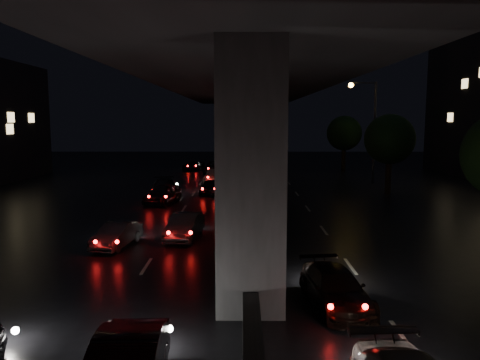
{
  "coord_description": "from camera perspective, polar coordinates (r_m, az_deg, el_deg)",
  "views": [
    {
      "loc": [
        -0.24,
        -23.71,
        5.7
      ],
      "look_at": [
        -0.38,
        5.97,
        1.86
      ],
      "focal_mm": 35.0,
      "sensor_mm": 36.0,
      "label": 1
    }
  ],
  "objects": [
    {
      "name": "median_barrier",
      "position": [
        29.19,
        0.74,
        -3.04
      ],
      "size": [
        0.45,
        70.0,
        0.85
      ],
      "primitive_type": "cube",
      "color": "#303032",
      "rests_on": "ground"
    },
    {
      "name": "car_3",
      "position": [
        15.01,
        11.56,
        -12.81
      ],
      "size": [
        2.06,
        4.05,
        1.13
      ],
      "primitive_type": "imported",
      "rotation": [
        0.0,
        0.0,
        0.13
      ],
      "color": "black",
      "rests_on": "ground"
    },
    {
      "name": "tree_c",
      "position": [
        37.47,
        17.78,
        4.72
      ],
      "size": [
        3.8,
        3.8,
        6.12
      ],
      "color": "black",
      "rests_on": "ground"
    },
    {
      "name": "car_11",
      "position": [
        53.48,
        -5.71,
        1.79
      ],
      "size": [
        2.47,
        4.12,
        1.07
      ],
      "primitive_type": "imported",
      "rotation": [
        0.0,
        0.0,
        -0.19
      ],
      "color": "black",
      "rests_on": "ground"
    },
    {
      "name": "ground",
      "position": [
        24.39,
        0.83,
        -6.15
      ],
      "size": [
        120.0,
        120.0,
        0.0
      ],
      "primitive_type": "plane",
      "color": "black",
      "rests_on": "ground"
    },
    {
      "name": "car_8",
      "position": [
        36.05,
        -3.64,
        -0.86
      ],
      "size": [
        1.74,
        3.37,
        1.1
      ],
      "primitive_type": "imported",
      "rotation": [
        0.0,
        0.0,
        -0.14
      ],
      "color": "black",
      "rests_on": "ground"
    },
    {
      "name": "car_7",
      "position": [
        35.28,
        -9.09,
        -0.96
      ],
      "size": [
        2.72,
        4.75,
        1.3
      ],
      "primitive_type": "imported",
      "rotation": [
        0.0,
        0.0,
        0.21
      ],
      "color": "black",
      "rests_on": "ground"
    },
    {
      "name": "car_4",
      "position": [
        21.94,
        -14.8,
        -6.48
      ],
      "size": [
        1.78,
        3.46,
        1.09
      ],
      "primitive_type": "imported",
      "rotation": [
        0.0,
        0.0,
        -0.2
      ],
      "color": "black",
      "rests_on": "ground"
    },
    {
      "name": "viaduct",
      "position": [
        28.83,
        0.76,
        12.62
      ],
      "size": [
        12.0,
        80.0,
        10.5
      ],
      "color": "#303032",
      "rests_on": "ground"
    },
    {
      "name": "car_5",
      "position": [
        22.82,
        -6.78,
        -5.61
      ],
      "size": [
        1.69,
        3.74,
        1.19
      ],
      "primitive_type": "imported",
      "rotation": [
        0.0,
        0.0,
        -0.12
      ],
      "color": "black",
      "rests_on": "ground"
    },
    {
      "name": "car_9",
      "position": [
        42.44,
        -3.07,
        0.48
      ],
      "size": [
        1.9,
        3.9,
        1.23
      ],
      "primitive_type": "imported",
      "rotation": [
        0.0,
        0.0,
        -0.17
      ],
      "color": "#504D46",
      "rests_on": "ground"
    },
    {
      "name": "tree_d",
      "position": [
        52.94,
        12.58,
        5.57
      ],
      "size": [
        3.8,
        3.8,
        6.12
      ],
      "color": "black",
      "rests_on": "ground"
    },
    {
      "name": "streetlight_far",
      "position": [
        43.19,
        15.42,
        7.05
      ],
      "size": [
        2.52,
        0.44,
        9.0
      ],
      "color": "#2D2D33",
      "rests_on": "ground"
    },
    {
      "name": "car_6",
      "position": [
        32.48,
        -9.43,
        -1.66
      ],
      "size": [
        2.48,
        4.13,
        1.32
      ],
      "primitive_type": "imported",
      "rotation": [
        0.0,
        0.0,
        -0.25
      ],
      "color": "black",
      "rests_on": "ground"
    },
    {
      "name": "car_10",
      "position": [
        49.52,
        -3.1,
        1.51
      ],
      "size": [
        2.3,
        4.75,
        1.3
      ],
      "primitive_type": "imported",
      "rotation": [
        0.0,
        0.0,
        -0.03
      ],
      "color": "black",
      "rests_on": "ground"
    }
  ]
}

